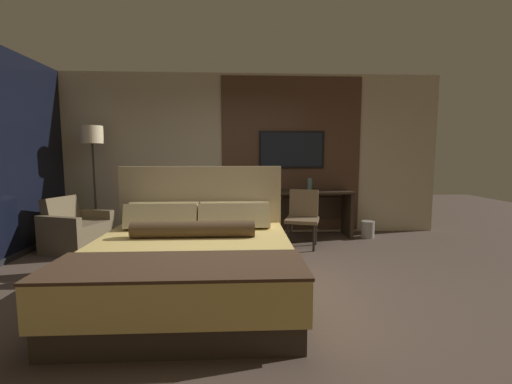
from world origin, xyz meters
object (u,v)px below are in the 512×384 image
Objects in this scene: desk at (293,205)px; desk_chair at (303,213)px; bed at (192,262)px; armchair_by_window at (76,232)px; tv at (292,150)px; floor_lamp at (92,144)px; vase_short at (310,185)px; vase_tall at (259,179)px; waste_bin at (368,229)px.

desk_chair is (0.05, -0.65, -0.03)m from desk.
armchair_by_window is (-1.93, 1.70, -0.07)m from bed.
desk_chair is at bearing -86.62° from tv.
floor_lamp reaches higher than bed.
bed reaches higher than armchair_by_window.
desk_chair is at bearing -69.50° from armchair_by_window.
desk_chair is 4.05× the size of vase_short.
bed is 2.31m from desk_chair.
floor_lamp reaches higher than vase_tall.
armchair_by_window is 4.38× the size of vase_short.
vase_tall reaches higher than desk_chair.
vase_tall is (-0.58, -0.05, 0.45)m from desk.
vase_tall reaches higher than waste_bin.
bed is at bearing -112.57° from armchair_by_window.
bed is 3.23m from tv.
bed is at bearing -117.43° from tv.
floor_lamp is 4.54× the size of vase_tall.
bed is 2.83m from desk.
floor_lamp is 4.74m from waste_bin.
bed reaches higher than vase_short.
vase_tall is at bearing -154.21° from tv.
vase_tall is at bearing -175.13° from desk.
tv is (1.39, 2.69, 1.14)m from bed.
bed reaches higher than waste_bin.
waste_bin is (1.26, -0.18, -0.40)m from desk.
vase_short is (0.27, -0.09, 0.36)m from desk.
desk_chair is at bearing -43.70° from vase_tall.
tv is 5.36× the size of vase_short.
desk is 0.74m from vase_tall.
vase_tall is (-0.63, 0.61, 0.49)m from desk_chair.
vase_tall is at bearing 2.06° from floor_lamp.
vase_short is at bearing -60.66° from armchair_by_window.
tv is 0.72m from vase_short.
armchair_by_window is (-3.37, -0.10, -0.24)m from desk_chair.
vase_tall reaches higher than armchair_by_window.
tv is (0.00, 0.23, 0.95)m from desk.
vase_tall is at bearing 177.45° from vase_short.
waste_bin is (1.84, -0.13, -0.86)m from vase_tall.
floor_lamp is at bearing -179.05° from vase_short.
bed is 2.94m from vase_short.
vase_short is 0.76× the size of waste_bin.
desk is 0.97m from tv.
bed is at bearing -50.90° from floor_lamp.
desk_chair is 1.00m from vase_tall.
bed reaches higher than vase_tall.
floor_lamp reaches higher than tv.
bed is 2.42× the size of desk_chair.
armchair_by_window is 2.29× the size of vase_tall.
desk_chair is 3.09× the size of waste_bin.
desk is 4.77× the size of vase_tall.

